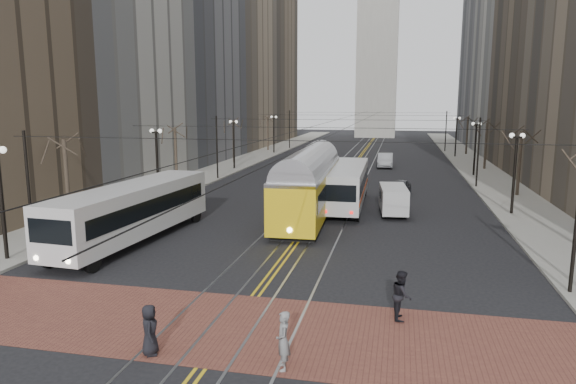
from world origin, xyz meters
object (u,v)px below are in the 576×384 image
at_px(streetcar, 309,190).
at_px(cargo_van, 393,201).
at_px(sedan_silver, 385,160).
at_px(rear_bus, 347,187).
at_px(pedestrian_a, 150,330).
at_px(pedestrian_b, 283,341).
at_px(sedan_grey, 400,188).
at_px(transit_bus, 133,214).
at_px(pedestrian_c, 402,295).

xyz_separation_m(streetcar, cargo_van, (5.88, 1.57, -0.84)).
bearing_deg(sedan_silver, rear_bus, -95.84).
bearing_deg(pedestrian_a, streetcar, -26.97).
relative_size(rear_bus, pedestrian_b, 6.68).
bearing_deg(sedan_silver, streetcar, -99.65).
bearing_deg(sedan_grey, transit_bus, -120.52).
distance_m(streetcar, pedestrian_a, 21.35).
height_order(sedan_silver, pedestrian_b, pedestrian_b).
bearing_deg(pedestrian_a, cargo_van, -40.88).
bearing_deg(sedan_silver, pedestrian_c, -88.52).
height_order(rear_bus, sedan_grey, rear_bus).
height_order(transit_bus, streetcar, streetcar).
bearing_deg(pedestrian_a, sedan_grey, -37.27).
distance_m(rear_bus, pedestrian_b, 24.97).
bearing_deg(pedestrian_a, sedan_silver, -29.84).
distance_m(sedan_silver, pedestrian_a, 50.99).
relative_size(streetcar, pedestrian_c, 8.44).
distance_m(rear_bus, pedestrian_a, 25.24).
height_order(streetcar, rear_bus, streetcar).
relative_size(sedan_grey, sedan_silver, 0.75).
relative_size(sedan_silver, pedestrian_a, 3.14).
bearing_deg(cargo_van, streetcar, -170.47).
height_order(streetcar, pedestrian_b, streetcar).
height_order(sedan_grey, pedestrian_c, pedestrian_c).
distance_m(cargo_van, sedan_silver, 27.84).
relative_size(transit_bus, pedestrian_b, 7.24).
bearing_deg(sedan_grey, pedestrian_c, -81.49).
bearing_deg(sedan_grey, pedestrian_a, -95.73).
xyz_separation_m(cargo_van, pedestrian_b, (-2.92, -22.85, -0.10)).
relative_size(cargo_van, sedan_grey, 1.18).
bearing_deg(rear_bus, sedan_silver, 84.11).
xyz_separation_m(sedan_grey, pedestrian_a, (-7.79, -31.04, 0.18)).
relative_size(streetcar, pedestrian_a, 9.47).
distance_m(streetcar, cargo_van, 6.15).
xyz_separation_m(sedan_grey, sedan_silver, (-1.88, 19.61, 0.20)).
distance_m(transit_bus, streetcar, 12.50).
bearing_deg(transit_bus, sedan_silver, 75.14).
distance_m(cargo_van, pedestrian_b, 23.03).
distance_m(transit_bus, pedestrian_b, 16.99).
xyz_separation_m(sedan_silver, pedestrian_c, (1.95, -46.14, 0.08)).
height_order(cargo_van, pedestrian_b, cargo_van).
height_order(cargo_van, sedan_silver, cargo_van).
distance_m(rear_bus, sedan_silver, 25.80).
xyz_separation_m(cargo_van, pedestrian_c, (0.57, -18.33, -0.08)).
relative_size(pedestrian_b, pedestrian_c, 0.98).
bearing_deg(streetcar, sedan_silver, 79.16).
relative_size(cargo_van, pedestrian_a, 2.78).
height_order(sedan_grey, pedestrian_b, pedestrian_b).
height_order(pedestrian_a, pedestrian_c, pedestrian_c).
xyz_separation_m(transit_bus, sedan_silver, (13.21, 38.34, -0.80)).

